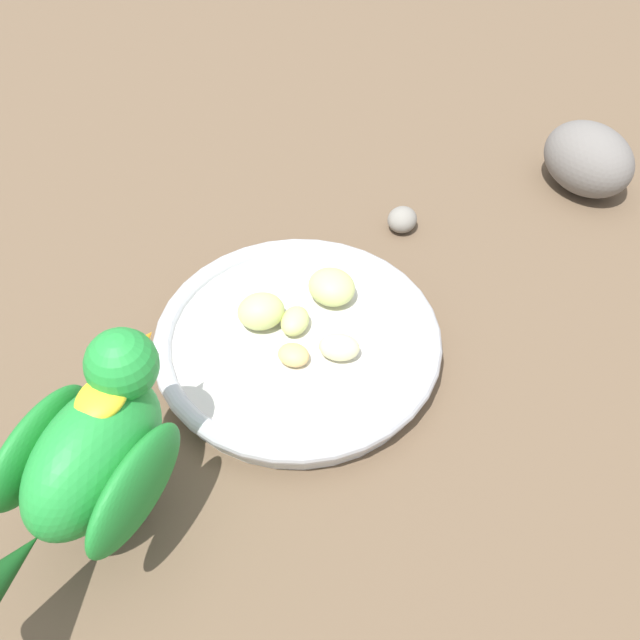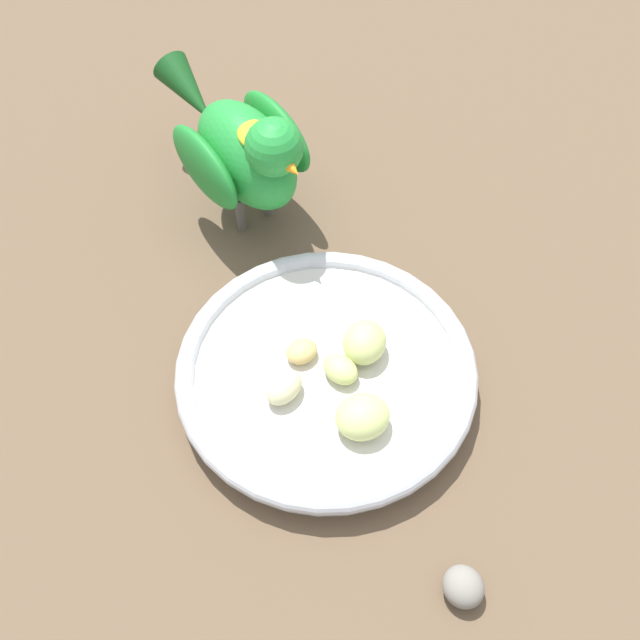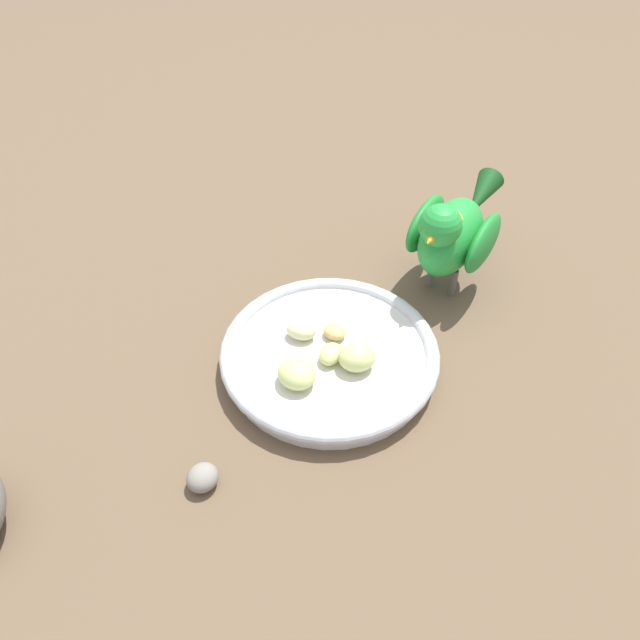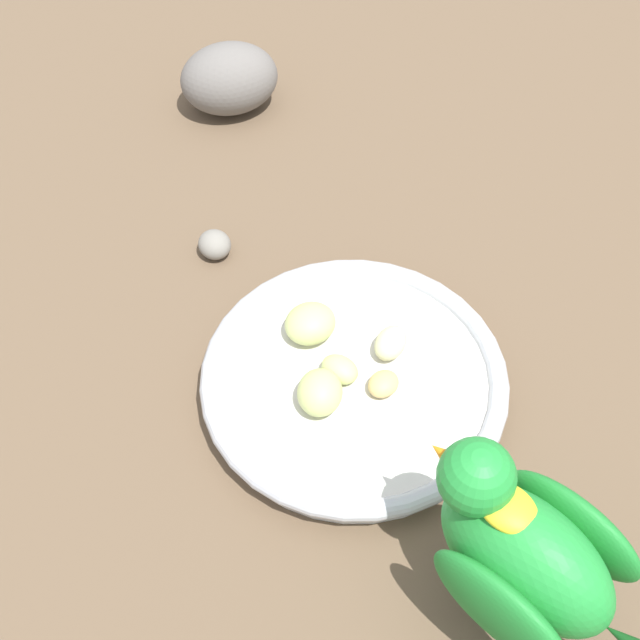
{
  "view_description": "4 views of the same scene",
  "coord_description": "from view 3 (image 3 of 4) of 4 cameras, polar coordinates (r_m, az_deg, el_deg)",
  "views": [
    {
      "loc": [
        -0.22,
        0.31,
        0.47
      ],
      "look_at": [
        -0.02,
        -0.02,
        0.04
      ],
      "focal_mm": 42.05,
      "sensor_mm": 36.0,
      "label": 1
    },
    {
      "loc": [
        -0.18,
        -0.29,
        0.56
      ],
      "look_at": [
        -0.0,
        0.01,
        0.06
      ],
      "focal_mm": 47.83,
      "sensor_mm": 36.0,
      "label": 2
    },
    {
      "loc": [
        0.25,
        -0.36,
        0.49
      ],
      "look_at": [
        -0.03,
        0.0,
        0.04
      ],
      "focal_mm": 34.76,
      "sensor_mm": 36.0,
      "label": 3
    },
    {
      "loc": [
        0.24,
        0.25,
        0.55
      ],
      "look_at": [
        0.0,
        -0.04,
        0.07
      ],
      "focal_mm": 49.15,
      "sensor_mm": 36.0,
      "label": 4
    }
  ],
  "objects": [
    {
      "name": "apple_piece_1",
      "position": [
        0.65,
        -1.76,
        -0.96
      ],
      "size": [
        0.04,
        0.03,
        0.02
      ],
      "primitive_type": "ellipsoid",
      "rotation": [
        0.0,
        0.0,
        0.39
      ],
      "color": "beige",
      "rests_on": "feeding_bowl"
    },
    {
      "name": "apple_piece_4",
      "position": [
        0.6,
        -2.15,
        -4.94
      ],
      "size": [
        0.04,
        0.04,
        0.03
      ],
      "primitive_type": "ellipsoid",
      "rotation": [
        0.0,
        0.0,
        3.02
      ],
      "color": "#C6D17A",
      "rests_on": "feeding_bowl"
    },
    {
      "name": "ground_plane",
      "position": [
        0.66,
        1.83,
        -4.03
      ],
      "size": [
        4.0,
        4.0,
        0.0
      ],
      "primitive_type": "plane",
      "color": "brown"
    },
    {
      "name": "apple_piece_2",
      "position": [
        0.62,
        3.4,
        -3.44
      ],
      "size": [
        0.05,
        0.05,
        0.03
      ],
      "primitive_type": "ellipsoid",
      "rotation": [
        0.0,
        0.0,
        3.92
      ],
      "color": "#C6D17A",
      "rests_on": "feeding_bowl"
    },
    {
      "name": "parrot",
      "position": [
        0.71,
        12.12,
        7.97
      ],
      "size": [
        0.1,
        0.2,
        0.14
      ],
      "rotation": [
        0.0,
        0.0,
        -1.47
      ],
      "color": "#59544C",
      "rests_on": "ground_plane"
    },
    {
      "name": "pebble_0",
      "position": [
        0.57,
        -10.76,
        -14.07
      ],
      "size": [
        0.03,
        0.03,
        0.02
      ],
      "primitive_type": "ellipsoid",
      "rotation": [
        0.0,
        0.0,
        4.67
      ],
      "color": "gray",
      "rests_on": "ground_plane"
    },
    {
      "name": "apple_piece_0",
      "position": [
        0.63,
        0.66,
        -2.96
      ],
      "size": [
        0.03,
        0.03,
        0.02
      ],
      "primitive_type": "ellipsoid",
      "rotation": [
        0.0,
        0.0,
        1.82
      ],
      "color": "#C6D17A",
      "rests_on": "feeding_bowl"
    },
    {
      "name": "feeding_bowl",
      "position": [
        0.64,
        0.89,
        -3.29
      ],
      "size": [
        0.23,
        0.23,
        0.03
      ],
      "color": "beige",
      "rests_on": "ground_plane"
    },
    {
      "name": "apple_piece_3",
      "position": [
        0.65,
        1.35,
        -1.08
      ],
      "size": [
        0.03,
        0.02,
        0.01
      ],
      "primitive_type": "ellipsoid",
      "rotation": [
        0.0,
        0.0,
        3.25
      ],
      "color": "tan",
      "rests_on": "feeding_bowl"
    }
  ]
}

